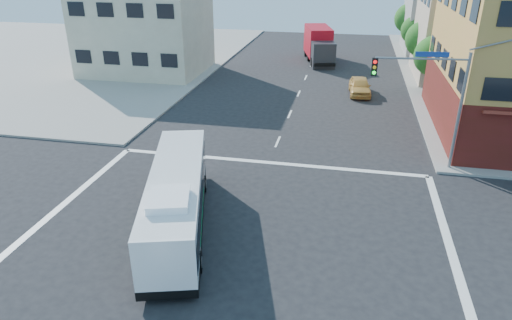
# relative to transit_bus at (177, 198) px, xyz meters

# --- Properties ---
(ground) EXTENTS (120.00, 120.00, 0.00)m
(ground) POSITION_rel_transit_bus_xyz_m (2.86, -1.46, -1.56)
(ground) COLOR black
(ground) RESTS_ON ground
(sidewalk_nw) EXTENTS (50.00, 50.00, 0.15)m
(sidewalk_nw) POSITION_rel_transit_bus_xyz_m (-32.14, 33.54, -1.48)
(sidewalk_nw) COLOR gray
(sidewalk_nw) RESTS_ON ground
(building_east_near) EXTENTS (12.06, 10.06, 9.00)m
(building_east_near) POSITION_rel_transit_bus_xyz_m (19.84, 32.52, 2.95)
(building_east_near) COLOR tan
(building_east_near) RESTS_ON ground
(building_east_far) EXTENTS (12.06, 10.06, 10.00)m
(building_east_far) POSITION_rel_transit_bus_xyz_m (19.83, 46.52, 3.45)
(building_east_far) COLOR gray
(building_east_far) RESTS_ON ground
(building_west) EXTENTS (12.06, 10.06, 8.00)m
(building_west) POSITION_rel_transit_bus_xyz_m (-14.16, 28.52, 2.45)
(building_west) COLOR beige
(building_west) RESTS_ON ground
(signal_mast_ne) EXTENTS (7.91, 1.13, 8.07)m
(signal_mast_ne) POSITION_rel_transit_bus_xyz_m (11.93, 9.16, 3.42)
(signal_mast_ne) COLOR gray
(signal_mast_ne) RESTS_ON ground
(street_tree_a) EXTENTS (3.60, 3.60, 5.53)m
(street_tree_a) POSITION_rel_transit_bus_xyz_m (14.76, 26.47, 2.03)
(street_tree_a) COLOR #331D12
(street_tree_a) RESTS_ON ground
(street_tree_b) EXTENTS (3.80, 3.80, 5.79)m
(street_tree_b) POSITION_rel_transit_bus_xyz_m (14.76, 34.47, 2.19)
(street_tree_b) COLOR #331D12
(street_tree_b) RESTS_ON ground
(street_tree_c) EXTENTS (3.40, 3.40, 5.29)m
(street_tree_c) POSITION_rel_transit_bus_xyz_m (14.76, 42.47, 1.90)
(street_tree_c) COLOR #331D12
(street_tree_c) RESTS_ON ground
(street_tree_d) EXTENTS (4.00, 4.00, 6.03)m
(street_tree_d) POSITION_rel_transit_bus_xyz_m (14.76, 50.47, 2.32)
(street_tree_d) COLOR #331D12
(street_tree_d) RESTS_ON ground
(transit_bus) EXTENTS (5.19, 10.97, 3.19)m
(transit_bus) POSITION_rel_transit_bus_xyz_m (0.00, 0.00, 0.00)
(transit_bus) COLOR black
(transit_bus) RESTS_ON ground
(box_truck) EXTENTS (4.42, 8.97, 3.88)m
(box_truck) POSITION_rel_transit_bus_xyz_m (3.49, 37.51, 0.33)
(box_truck) COLOR #28292D
(box_truck) RESTS_ON ground
(parked_car) EXTENTS (2.15, 4.67, 1.55)m
(parked_car) POSITION_rel_transit_bus_xyz_m (8.32, 24.41, -0.78)
(parked_car) COLOR gold
(parked_car) RESTS_ON ground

